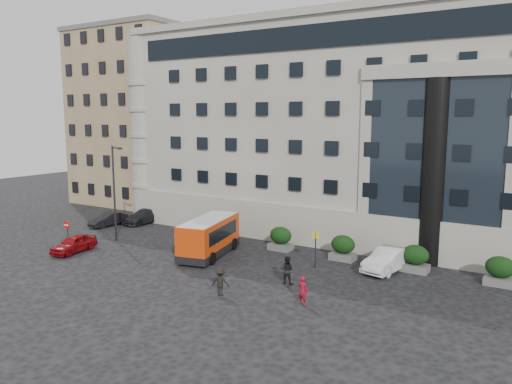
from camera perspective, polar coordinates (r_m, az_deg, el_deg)
ground at (r=33.90m, az=-5.49°, el=-9.29°), size 120.00×120.00×0.00m
civic_building at (r=49.50m, az=15.95°, el=6.72°), size 44.00×24.00×18.00m
entrance_column at (r=36.88m, az=19.71°, el=2.05°), size 1.80×1.80×13.00m
apartment_near at (r=63.10m, az=-12.03°, el=8.15°), size 14.00×14.00×20.00m
apartment_far at (r=78.84m, az=-4.47°, el=9.13°), size 13.00×13.00×22.00m
hedge_a at (r=41.99m, az=-3.39°, el=-4.40°), size 1.80×1.26×1.84m
hedge_b at (r=39.30m, az=2.84°, el=-5.31°), size 1.80×1.26×1.84m
hedge_c at (r=37.14m, az=9.91°, el=-6.27°), size 1.80×1.26×1.84m
hedge_d at (r=35.62m, az=17.74°, el=-7.22°), size 1.80×1.26×1.84m
hedge_e at (r=34.82m, az=26.14°, el=-8.09°), size 1.80×1.26×1.84m
street_lamp at (r=43.02m, az=-15.86°, el=0.26°), size 1.16×0.18×8.00m
bus_stop_sign at (r=34.80m, az=6.82°, el=-5.87°), size 0.50×0.08×2.52m
no_entry_sign at (r=41.78m, az=-20.78°, el=-4.02°), size 0.64×0.16×2.32m
minibus at (r=37.78m, az=-5.37°, el=-4.95°), size 3.80×7.08×2.81m
red_truck at (r=56.63m, az=-7.03°, el=-0.33°), size 3.22×6.00×3.10m
parked_car_a at (r=41.18m, az=-20.11°, el=-5.57°), size 2.11×4.10×1.34m
parked_car_b at (r=49.77m, az=-16.52°, el=-3.01°), size 1.62×3.93×1.27m
parked_car_c at (r=50.19m, az=-12.54°, el=-2.68°), size 2.37×4.97×1.40m
parked_car_d at (r=54.26m, az=-11.32°, el=-1.72°), size 2.96×5.70×1.53m
white_taxi at (r=35.32m, az=14.87°, el=-7.48°), size 2.52×4.99×1.57m
pedestrian_a at (r=28.44m, az=5.37°, el=-11.13°), size 0.67×0.51×1.65m
pedestrian_b at (r=31.65m, az=3.54°, el=-8.88°), size 0.99×0.84×1.80m
pedestrian_c at (r=29.74m, az=-4.08°, el=-10.21°), size 1.20×0.89×1.65m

